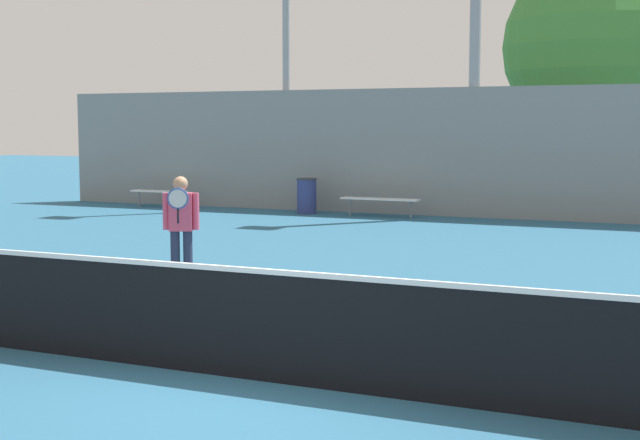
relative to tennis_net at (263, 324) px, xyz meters
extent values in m
plane|color=#285B7A|center=(0.00, 0.00, -0.54)|extent=(100.00, 100.00, 0.00)
cube|color=black|center=(0.00, 0.00, -0.03)|extent=(9.97, 0.03, 1.02)
cube|color=white|center=(0.00, 0.00, 0.50)|extent=(9.97, 0.04, 0.05)
cylinder|color=#282D47|center=(-3.56, 3.97, -0.13)|extent=(0.14, 0.14, 0.82)
cylinder|color=#282D47|center=(-3.39, 4.04, -0.13)|extent=(0.14, 0.14, 0.82)
cube|color=#DB4C6B|center=(-3.48, 4.01, 0.57)|extent=(0.40, 0.32, 0.57)
cylinder|color=#DB4C6B|center=(-3.68, 3.91, 0.57)|extent=(0.10, 0.10, 0.55)
cylinder|color=#DB4C6B|center=(-3.28, 4.10, 0.57)|extent=(0.10, 0.10, 0.55)
sphere|color=tan|center=(-3.48, 4.01, 0.99)|extent=(0.22, 0.22, 0.22)
cylinder|color=black|center=(-3.36, 3.75, 0.53)|extent=(0.03, 0.03, 0.22)
torus|color=#28519E|center=(-3.36, 3.75, 0.79)|extent=(0.30, 0.15, 0.31)
cylinder|color=silver|center=(-3.36, 3.75, 0.79)|extent=(0.25, 0.11, 0.27)
cube|color=white|center=(-4.28, 14.81, -0.08)|extent=(2.14, 0.40, 0.04)
cylinder|color=gray|center=(-5.13, 14.81, -0.32)|extent=(0.06, 0.06, 0.45)
cylinder|color=gray|center=(-3.42, 14.81, -0.32)|extent=(0.06, 0.06, 0.45)
cube|color=white|center=(-11.18, 14.81, -0.08)|extent=(1.88, 0.40, 0.04)
cylinder|color=gray|center=(-11.93, 14.81, -0.32)|extent=(0.06, 0.06, 0.45)
cylinder|color=gray|center=(-10.43, 14.81, -0.32)|extent=(0.06, 0.06, 0.45)
cylinder|color=#939399|center=(-2.05, 15.79, 4.22)|extent=(0.29, 0.29, 9.53)
cylinder|color=#939399|center=(-7.64, 16.07, 4.57)|extent=(0.21, 0.21, 10.22)
cylinder|color=navy|center=(-6.40, 14.79, -0.08)|extent=(0.53, 0.53, 0.93)
cylinder|color=#333338|center=(-6.40, 14.79, 0.41)|extent=(0.56, 0.56, 0.04)
cube|color=gray|center=(0.00, 15.63, 1.16)|extent=(29.56, 0.06, 3.40)
cylinder|color=brown|center=(0.55, 20.04, 0.69)|extent=(0.48, 0.48, 2.46)
sphere|color=#428438|center=(0.55, 20.04, 4.13)|extent=(5.54, 5.54, 5.54)
camera|label=1|loc=(3.79, -7.22, 1.84)|focal=50.00mm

